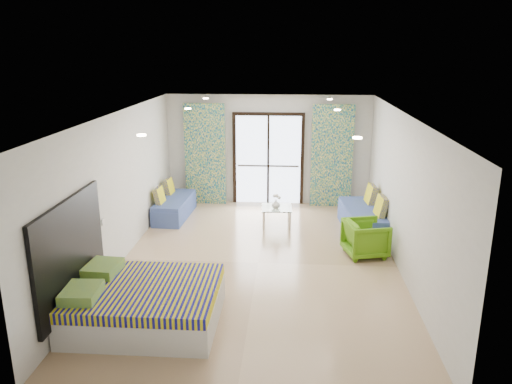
# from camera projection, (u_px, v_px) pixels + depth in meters

# --- Properties ---
(floor) EXTENTS (5.00, 7.50, 0.01)m
(floor) POSITION_uv_depth(u_px,v_px,m) (258.00, 263.00, 9.09)
(floor) COLOR tan
(floor) RESTS_ON ground
(ceiling) EXTENTS (5.00, 7.50, 0.01)m
(ceiling) POSITION_uv_depth(u_px,v_px,m) (258.00, 114.00, 8.34)
(ceiling) COLOR silver
(ceiling) RESTS_ON ground
(wall_back) EXTENTS (5.00, 0.01, 2.70)m
(wall_back) POSITION_uv_depth(u_px,v_px,m) (268.00, 150.00, 12.31)
(wall_back) COLOR silver
(wall_back) RESTS_ON ground
(wall_front) EXTENTS (5.00, 0.01, 2.70)m
(wall_front) POSITION_uv_depth(u_px,v_px,m) (234.00, 292.00, 5.12)
(wall_front) COLOR silver
(wall_front) RESTS_ON ground
(wall_left) EXTENTS (0.01, 7.50, 2.70)m
(wall_left) POSITION_uv_depth(u_px,v_px,m) (118.00, 189.00, 8.89)
(wall_left) COLOR silver
(wall_left) RESTS_ON ground
(wall_right) EXTENTS (0.01, 7.50, 2.70)m
(wall_right) POSITION_uv_depth(u_px,v_px,m) (403.00, 195.00, 8.55)
(wall_right) COLOR silver
(wall_right) RESTS_ON ground
(balcony_door) EXTENTS (1.76, 0.08, 2.28)m
(balcony_door) POSITION_uv_depth(u_px,v_px,m) (268.00, 154.00, 12.31)
(balcony_door) COLOR black
(balcony_door) RESTS_ON floor
(balcony_rail) EXTENTS (1.52, 0.03, 0.04)m
(balcony_rail) POSITION_uv_depth(u_px,v_px,m) (268.00, 166.00, 12.40)
(balcony_rail) COLOR #595451
(balcony_rail) RESTS_ON balcony_door
(curtain_left) EXTENTS (1.00, 0.10, 2.50)m
(curtain_left) POSITION_uv_depth(u_px,v_px,m) (205.00, 154.00, 12.27)
(curtain_left) COLOR silver
(curtain_left) RESTS_ON floor
(curtain_right) EXTENTS (1.00, 0.10, 2.50)m
(curtain_right) POSITION_uv_depth(u_px,v_px,m) (332.00, 156.00, 12.06)
(curtain_right) COLOR silver
(curtain_right) RESTS_ON floor
(downlight_a) EXTENTS (0.12, 0.12, 0.02)m
(downlight_a) POSITION_uv_depth(u_px,v_px,m) (142.00, 135.00, 6.53)
(downlight_a) COLOR #FFE0B2
(downlight_a) RESTS_ON ceiling
(downlight_b) EXTENTS (0.12, 0.12, 0.02)m
(downlight_b) POSITION_uv_depth(u_px,v_px,m) (357.00, 138.00, 6.34)
(downlight_b) COLOR #FFE0B2
(downlight_b) RESTS_ON ceiling
(downlight_c) EXTENTS (0.12, 0.12, 0.02)m
(downlight_c) POSITION_uv_depth(u_px,v_px,m) (188.00, 109.00, 9.41)
(downlight_c) COLOR #FFE0B2
(downlight_c) RESTS_ON ceiling
(downlight_d) EXTENTS (0.12, 0.12, 0.02)m
(downlight_d) POSITION_uv_depth(u_px,v_px,m) (337.00, 110.00, 9.21)
(downlight_d) COLOR #FFE0B2
(downlight_d) RESTS_ON ceiling
(downlight_e) EXTENTS (0.12, 0.12, 0.02)m
(downlight_e) POSITION_uv_depth(u_px,v_px,m) (206.00, 98.00, 11.32)
(downlight_e) COLOR #FFE0B2
(downlight_e) RESTS_ON ceiling
(downlight_f) EXTENTS (0.12, 0.12, 0.02)m
(downlight_f) POSITION_uv_depth(u_px,v_px,m) (330.00, 99.00, 11.13)
(downlight_f) COLOR #FFE0B2
(downlight_f) RESTS_ON ceiling
(headboard) EXTENTS (0.06, 2.10, 1.50)m
(headboard) POSITION_uv_depth(u_px,v_px,m) (71.00, 252.00, 6.91)
(headboard) COLOR black
(headboard) RESTS_ON floor
(switch_plate) EXTENTS (0.02, 0.10, 0.10)m
(switch_plate) POSITION_uv_depth(u_px,v_px,m) (103.00, 222.00, 8.11)
(switch_plate) COLOR silver
(switch_plate) RESTS_ON wall_left
(bed) EXTENTS (2.04, 1.67, 0.70)m
(bed) POSITION_uv_depth(u_px,v_px,m) (144.00, 303.00, 7.05)
(bed) COLOR silver
(bed) RESTS_ON floor
(daybed_left) EXTENTS (0.71, 1.66, 0.81)m
(daybed_left) POSITION_uv_depth(u_px,v_px,m) (174.00, 206.00, 11.51)
(daybed_left) COLOR #3E5294
(daybed_left) RESTS_ON floor
(daybed_right) EXTENTS (0.88, 1.91, 0.92)m
(daybed_right) POSITION_uv_depth(u_px,v_px,m) (363.00, 219.00, 10.56)
(daybed_right) COLOR #3E5294
(daybed_right) RESTS_ON floor
(coffee_table) EXTENTS (0.67, 0.67, 0.74)m
(coffee_table) POSITION_uv_depth(u_px,v_px,m) (277.00, 209.00, 10.90)
(coffee_table) COLOR silver
(coffee_table) RESTS_ON floor
(vase) EXTENTS (0.25, 0.25, 0.19)m
(vase) POSITION_uv_depth(u_px,v_px,m) (276.00, 204.00, 10.79)
(vase) COLOR white
(vase) RESTS_ON coffee_table
(armchair) EXTENTS (0.83, 0.87, 0.75)m
(armchair) POSITION_uv_depth(u_px,v_px,m) (366.00, 237.00, 9.33)
(armchair) COLOR #539112
(armchair) RESTS_ON floor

